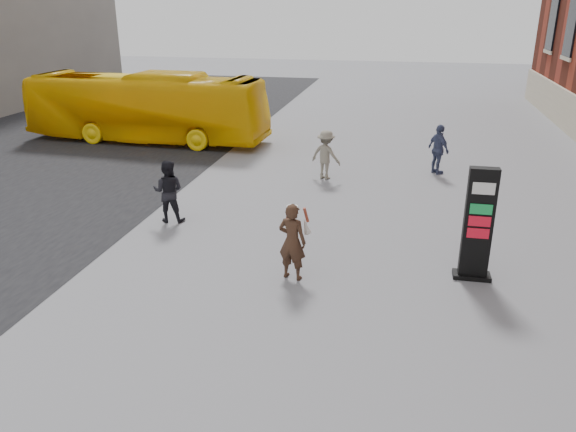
% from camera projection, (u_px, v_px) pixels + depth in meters
% --- Properties ---
extents(ground, '(100.00, 100.00, 0.00)m').
position_uv_depth(ground, '(298.00, 288.00, 12.03)').
color(ground, '#9E9EA3').
extents(info_pylon, '(0.81, 0.41, 2.53)m').
position_uv_depth(info_pylon, '(478.00, 225.00, 12.03)').
color(info_pylon, black).
rests_on(info_pylon, ground).
extents(woman, '(0.76, 0.71, 1.75)m').
position_uv_depth(woman, '(292.00, 240.00, 12.18)').
color(woman, black).
rests_on(woman, ground).
extents(bus, '(10.69, 2.95, 2.95)m').
position_uv_depth(bus, '(146.00, 107.00, 24.25)').
color(bus, yellow).
rests_on(bus, road).
extents(pedestrian_a, '(0.93, 0.77, 1.75)m').
position_uv_depth(pedestrian_a, '(168.00, 191.00, 15.41)').
color(pedestrian_a, black).
rests_on(pedestrian_a, ground).
extents(pedestrian_b, '(1.24, 0.99, 1.69)m').
position_uv_depth(pedestrian_b, '(326.00, 155.00, 19.19)').
color(pedestrian_b, gray).
rests_on(pedestrian_b, ground).
extents(pedestrian_c, '(0.95, 1.09, 1.76)m').
position_uv_depth(pedestrian_c, '(439.00, 149.00, 19.74)').
color(pedestrian_c, '#41496C').
rests_on(pedestrian_c, ground).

